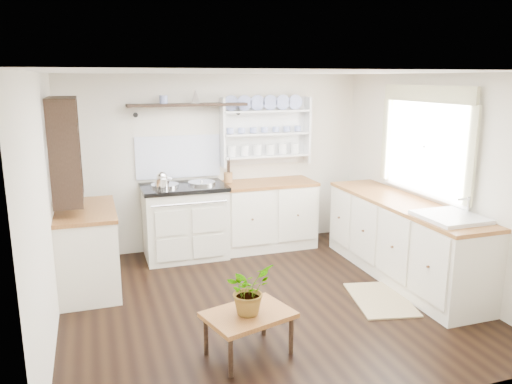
{
  "coord_description": "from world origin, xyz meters",
  "views": [
    {
      "loc": [
        -1.6,
        -4.51,
        2.25
      ],
      "look_at": [
        -0.01,
        0.25,
        1.1
      ],
      "focal_mm": 35.0,
      "sensor_mm": 36.0,
      "label": 1
    }
  ],
  "objects": [
    {
      "name": "potted_plant",
      "position": [
        -0.46,
        -0.92,
        0.58
      ],
      "size": [
        0.48,
        0.47,
        0.41
      ],
      "primitive_type": "imported",
      "rotation": [
        0.0,
        0.0,
        0.54
      ],
      "color": "#3F7233",
      "rests_on": "center_table"
    },
    {
      "name": "back_cabinets",
      "position": [
        0.6,
        1.6,
        0.46
      ],
      "size": [
        1.27,
        0.63,
        0.9
      ],
      "color": "beige",
      "rests_on": "floor"
    },
    {
      "name": "wall_back",
      "position": [
        0.0,
        1.9,
        1.15
      ],
      "size": [
        4.0,
        0.02,
        2.3
      ],
      "primitive_type": "cube",
      "color": "beige",
      "rests_on": "ground"
    },
    {
      "name": "left_cabinets",
      "position": [
        -1.7,
        0.9,
        0.46
      ],
      "size": [
        0.62,
        1.13,
        0.9
      ],
      "color": "beige",
      "rests_on": "floor"
    },
    {
      "name": "floor_rug",
      "position": [
        1.15,
        -0.37,
        0.01
      ],
      "size": [
        0.72,
        0.95,
        0.02
      ],
      "primitive_type": "cube",
      "rotation": [
        0.0,
        0.0,
        -0.21
      ],
      "color": "#9B895A",
      "rests_on": "floor"
    },
    {
      "name": "left_shelving",
      "position": [
        -1.84,
        0.9,
        1.55
      ],
      "size": [
        0.28,
        0.8,
        1.05
      ],
      "primitive_type": "cube",
      "color": "black",
      "rests_on": "wall_left"
    },
    {
      "name": "floor",
      "position": [
        0.0,
        0.0,
        0.0
      ],
      "size": [
        4.0,
        3.8,
        0.01
      ],
      "primitive_type": "cube",
      "color": "black",
      "rests_on": "ground"
    },
    {
      "name": "plate_rack",
      "position": [
        0.65,
        1.86,
        1.56
      ],
      "size": [
        1.2,
        0.22,
        0.9
      ],
      "color": "white",
      "rests_on": "wall_back"
    },
    {
      "name": "right_cabinets",
      "position": [
        1.7,
        0.1,
        0.46
      ],
      "size": [
        0.62,
        2.43,
        0.9
      ],
      "color": "beige",
      "rests_on": "floor"
    },
    {
      "name": "wall_right",
      "position": [
        2.0,
        0.0,
        1.15
      ],
      "size": [
        0.02,
        3.8,
        2.3
      ],
      "primitive_type": "cube",
      "color": "beige",
      "rests_on": "ground"
    },
    {
      "name": "high_shelf",
      "position": [
        -0.4,
        1.78,
        1.91
      ],
      "size": [
        1.5,
        0.29,
        0.16
      ],
      "color": "black",
      "rests_on": "wall_back"
    },
    {
      "name": "wall_left",
      "position": [
        -2.0,
        0.0,
        1.15
      ],
      "size": [
        0.02,
        3.8,
        2.3
      ],
      "primitive_type": "cube",
      "color": "beige",
      "rests_on": "ground"
    },
    {
      "name": "kettle",
      "position": [
        -0.8,
        1.45,
        1.04
      ],
      "size": [
        0.17,
        0.17,
        0.21
      ],
      "primitive_type": null,
      "color": "silver",
      "rests_on": "aga_cooker"
    },
    {
      "name": "aga_cooker",
      "position": [
        -0.52,
        1.57,
        0.48
      ],
      "size": [
        1.05,
        0.73,
        0.97
      ],
      "color": "beige",
      "rests_on": "floor"
    },
    {
      "name": "ceiling",
      "position": [
        0.0,
        0.0,
        2.3
      ],
      "size": [
        4.0,
        3.8,
        0.01
      ],
      "primitive_type": "cube",
      "color": "white",
      "rests_on": "wall_back"
    },
    {
      "name": "belfast_sink",
      "position": [
        1.7,
        -0.65,
        0.8
      ],
      "size": [
        0.55,
        0.6,
        0.45
      ],
      "color": "white",
      "rests_on": "right_cabinets"
    },
    {
      "name": "utensil_crock",
      "position": [
        0.09,
        1.68,
        0.98
      ],
      "size": [
        0.11,
        0.11,
        0.13
      ],
      "primitive_type": "cylinder",
      "color": "#986637",
      "rests_on": "back_cabinets"
    },
    {
      "name": "window",
      "position": [
        1.95,
        0.15,
        1.56
      ],
      "size": [
        0.08,
        1.55,
        1.22
      ],
      "color": "white",
      "rests_on": "wall_right"
    },
    {
      "name": "center_table",
      "position": [
        -0.46,
        -0.92,
        0.33
      ],
      "size": [
        0.8,
        0.66,
        0.37
      ],
      "rotation": [
        0.0,
        0.0,
        0.28
      ],
      "color": "brown",
      "rests_on": "floor"
    }
  ]
}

